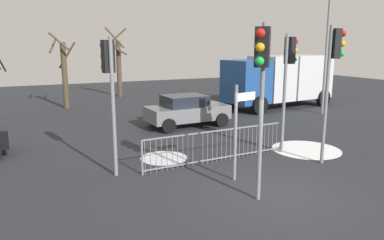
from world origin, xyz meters
name	(u,v)px	position (x,y,z in m)	size (l,w,h in m)	color
ground_plane	(273,193)	(0.00, 0.00, 0.00)	(60.00, 60.00, 0.00)	#26282D
traffic_light_foreground_right	(261,73)	(-0.68, -0.24, 3.12)	(0.47, 0.46, 4.25)	slate
traffic_light_mid_right	(333,64)	(3.09, 1.32, 3.18)	(0.56, 0.35, 4.34)	slate
traffic_light_rear_right	(109,75)	(-3.41, 3.13, 2.92)	(0.37, 0.55, 3.99)	slate
traffic_light_mid_left	(289,67)	(2.67, 2.88, 3.02)	(0.56, 0.35, 4.12)	slate
direction_sign_post	(237,127)	(-0.35, 1.25, 1.53)	(0.77, 0.24, 2.70)	slate
pedestrian_guard_railing	(219,145)	(0.00, 2.85, 0.55)	(5.38, 0.38, 1.07)	slate
car_grey_far	(187,110)	(1.19, 8.13, 0.77)	(3.88, 2.09, 1.47)	slate
delivery_truck	(279,79)	(8.47, 10.66, 1.74)	(7.28, 3.44, 3.10)	silver
street_lamp	(328,24)	(9.27, 7.85, 4.83)	(0.36, 0.36, 8.07)	slate
bare_tree_centre	(64,72)	(-3.37, 15.66, 2.15)	(1.58, 1.58, 4.46)	#473828
bare_tree_right	(119,65)	(0.78, 19.30, 2.31)	(1.80, 1.83, 4.97)	#473828
snow_patch_kerb	(306,150)	(3.54, 2.72, 0.01)	(2.46, 2.46, 0.01)	white
snow_patch_island	(164,158)	(-1.52, 3.97, 0.01)	(1.58, 1.58, 0.01)	silver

